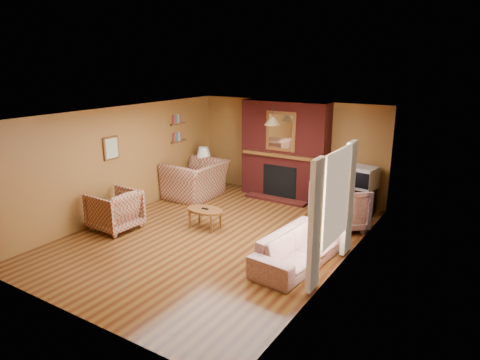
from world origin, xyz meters
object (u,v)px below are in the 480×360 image
Objects in this scene: floral_sofa at (299,248)px; floral_armchair at (340,207)px; plaid_armchair at (115,210)px; fireplace at (284,151)px; side_table at (204,179)px; plaid_loveseat at (196,180)px; table_lamp at (204,157)px; crt_tv at (364,178)px; coffee_table at (205,212)px; tv_stand at (362,201)px.

floral_sofa is 1.94× the size of floral_armchair.
floral_armchair is (3.86, 2.48, 0.06)m from plaid_armchair.
plaid_armchair is at bearing 81.93° from floral_armchair.
fireplace is 4.54× the size of side_table.
fireplace is 2.35m from side_table.
fireplace is at bearing 36.31° from floral_sofa.
floral_armchair is at bearing 124.79° from plaid_armchair.
plaid_loveseat is 0.71× the size of floral_sofa.
side_table is at bearing 61.88° from floral_sofa.
side_table is at bearing -175.32° from plaid_armchair.
plaid_armchair is 1.45× the size of table_lamp.
plaid_loveseat is 1.38× the size of floral_armchair.
plaid_armchair reaches higher than floral_sofa.
table_lamp is 1.02× the size of crt_tv.
table_lamp reaches higher than floral_armchair.
fireplace is 2.95× the size of coffee_table.
table_lamp reaches higher than crt_tv.
plaid_loveseat reaches higher than side_table.
table_lamp is at bearing -175.32° from plaid_armchair.
tv_stand reaches higher than floral_sofa.
plaid_armchair is at bearing -87.35° from side_table.
fireplace is at bearing 123.52° from plaid_loveseat.
tv_stand is (4.15, 0.35, 0.03)m from side_table.
side_table is at bearing -175.26° from crt_tv.
fireplace reaches higher than floral_sofa.
plaid_armchair is at bearing -117.33° from fireplace.
tv_stand is (4.15, 0.35, -0.57)m from table_lamp.
plaid_loveseat is 2.36× the size of tv_stand.
plaid_loveseat is at bearing 67.63° from floral_sofa.
side_table is 0.61m from table_lamp.
side_table is 0.89× the size of tv_stand.
floral_sofa is 2.36m from coffee_table.
plaid_armchair reaches higher than coffee_table.
table_lamp is at bearing -159.68° from plaid_loveseat.
plaid_loveseat is at bearing 48.09° from floral_armchair.
coffee_table is (-2.32, 0.47, 0.07)m from floral_sofa.
floral_armchair reaches higher than floral_sofa.
fireplace reaches higher than side_table.
plaid_armchair is (-1.95, -3.77, -0.78)m from fireplace.
plaid_armchair is 5.39m from crt_tv.
tv_stand is at bearing 4.82° from side_table.
table_lamp is (-1.68, 2.23, 0.52)m from coffee_table.
fireplace reaches higher than table_lamp.
plaid_loveseat is 2.66× the size of side_table.
fireplace is 3.85m from floral_sofa.
table_lamp is at bearing -175.26° from crt_tv.
fireplace is at bearing 174.70° from crt_tv.
coffee_table is 3.59m from crt_tv.
plaid_loveseat is 1.73× the size of coffee_table.
crt_tv is at bearing -5.30° from fireplace.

